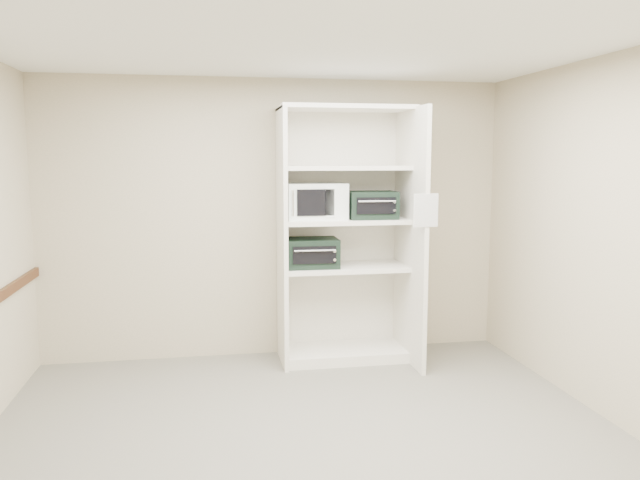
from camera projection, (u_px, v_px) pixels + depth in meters
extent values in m
cube|color=#696459|center=(309.00, 440.00, 4.33)|extent=(4.50, 4.00, 0.01)
cube|color=white|center=(308.00, 38.00, 3.97)|extent=(4.50, 4.00, 0.01)
cube|color=tan|center=(276.00, 219.00, 6.10)|extent=(4.50, 0.02, 2.70)
cube|color=tan|center=(399.00, 327.00, 2.20)|extent=(4.50, 0.02, 2.70)
cube|color=tan|center=(613.00, 240.00, 4.55)|extent=(0.02, 4.00, 2.70)
cube|color=white|center=(282.00, 238.00, 5.81)|extent=(0.04, 0.60, 2.40)
cube|color=white|center=(410.00, 237.00, 5.88)|extent=(0.04, 0.90, 2.40)
cube|color=white|center=(338.00, 233.00, 6.22)|extent=(1.24, 0.02, 2.40)
cube|color=white|center=(344.00, 353.00, 6.09)|extent=(1.16, 0.56, 0.10)
cube|color=white|center=(344.00, 267.00, 5.98)|extent=(1.16, 0.56, 0.04)
cube|color=white|center=(345.00, 221.00, 5.92)|extent=(1.16, 0.56, 0.04)
cube|color=white|center=(345.00, 168.00, 5.85)|extent=(1.16, 0.56, 0.04)
cube|color=white|center=(345.00, 108.00, 5.78)|extent=(1.24, 0.60, 0.04)
cube|color=white|center=(314.00, 201.00, 5.89)|extent=(0.58, 0.45, 0.34)
cube|color=black|center=(372.00, 205.00, 5.90)|extent=(0.46, 0.35, 0.26)
cube|color=black|center=(312.00, 253.00, 5.87)|extent=(0.50, 0.38, 0.27)
cube|color=white|center=(426.00, 210.00, 5.39)|extent=(0.22, 0.02, 0.28)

